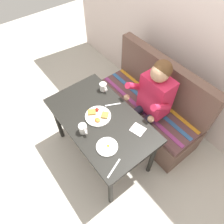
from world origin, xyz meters
name	(u,v)px	position (x,y,z in m)	size (l,w,h in m)	color
ground_plane	(103,152)	(0.00, 0.00, 0.00)	(8.00, 8.00, 0.00)	#B7B0A3
back_wall	(197,26)	(0.00, 1.27, 1.30)	(4.40, 0.10, 2.60)	beige
table	(101,123)	(0.00, 0.00, 0.65)	(1.20, 0.70, 0.73)	black
couch	(149,108)	(0.00, 0.76, 0.33)	(1.44, 0.56, 1.00)	brown
person	(151,99)	(0.13, 0.59, 0.74)	(0.45, 0.61, 1.21)	#CC2347
plate_breakfast	(98,116)	(-0.04, 0.00, 0.74)	(0.27, 0.27, 0.05)	white
plate_eggs	(107,147)	(0.30, -0.15, 0.74)	(0.20, 0.20, 0.04)	white
coffee_mug	(103,87)	(-0.31, 0.27, 0.78)	(0.12, 0.08, 0.09)	white
coffee_mug_second	(83,129)	(0.03, -0.22, 0.78)	(0.12, 0.08, 0.10)	white
napkin	(138,129)	(0.34, 0.21, 0.73)	(0.13, 0.12, 0.01)	silver
fork	(113,105)	(-0.07, 0.21, 0.73)	(0.01, 0.17, 0.01)	silver
knife	(114,168)	(0.50, -0.22, 0.73)	(0.01, 0.20, 0.01)	silver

